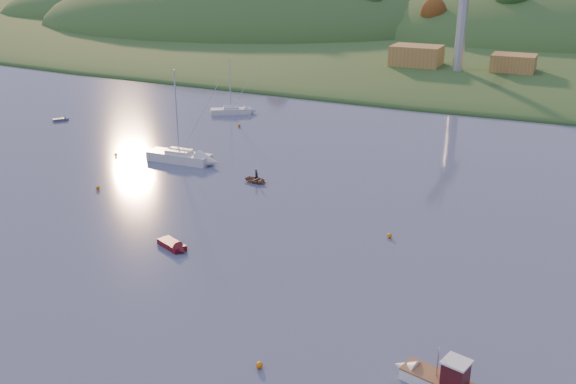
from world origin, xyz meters
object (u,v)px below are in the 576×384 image
at_px(sailboat_far, 179,156).
at_px(red_tender, 176,247).
at_px(canoe, 256,180).
at_px(fishing_boat, 431,375).
at_px(grey_dinghy, 63,119).
at_px(sailboat_near, 231,110).

height_order(sailboat_far, red_tender, sailboat_far).
height_order(sailboat_far, canoe, sailboat_far).
height_order(fishing_boat, grey_dinghy, fishing_boat).
relative_size(canoe, grey_dinghy, 1.08).
bearing_deg(canoe, sailboat_far, 87.58).
bearing_deg(sailboat_far, fishing_boat, -40.11).
xyz_separation_m(fishing_boat, sailboat_far, (-42.62, 33.60, 0.04)).
distance_m(sailboat_far, grey_dinghy, 32.83).
xyz_separation_m(fishing_boat, canoe, (-29.07, 30.52, -0.44)).
bearing_deg(fishing_boat, canoe, -31.90).
relative_size(fishing_boat, sailboat_near, 0.58).
height_order(fishing_boat, canoe, fishing_boat).
distance_m(fishing_boat, sailboat_near, 78.63).
bearing_deg(canoe, fishing_boat, -125.99).
height_order(sailboat_near, canoe, sailboat_near).
xyz_separation_m(sailboat_near, grey_dinghy, (-23.62, -16.25, -0.45)).
distance_m(canoe, red_tender, 20.52).
xyz_separation_m(fishing_boat, grey_dinghy, (-73.61, 44.44, -0.55)).
distance_m(canoe, grey_dinghy, 46.66).
relative_size(sailboat_far, canoe, 4.11).
bearing_deg(sailboat_far, sailboat_near, 103.37).
bearing_deg(sailboat_near, canoe, -87.80).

